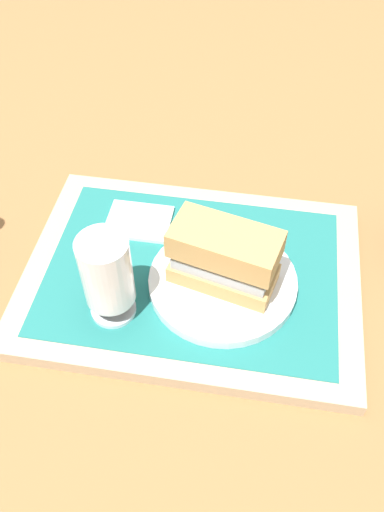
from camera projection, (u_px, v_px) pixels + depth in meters
name	position (u px, v px, depth m)	size (l,w,h in m)	color
ground_plane	(192.00, 280.00, 0.73)	(3.00, 3.00, 0.00)	olive
tray	(192.00, 275.00, 0.72)	(0.44, 0.32, 0.02)	tan
placemat	(192.00, 270.00, 0.71)	(0.38, 0.27, 0.00)	#1E6B66
plate	(223.00, 282.00, 0.69)	(0.19, 0.19, 0.01)	white
sandwich	(222.00, 256.00, 0.65)	(0.14, 0.09, 0.08)	tan
beer_glass	(107.00, 276.00, 0.62)	(0.06, 0.06, 0.12)	silver
napkin_folded	(139.00, 221.00, 0.76)	(0.09, 0.07, 0.01)	white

